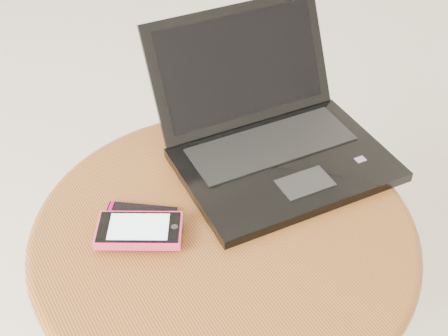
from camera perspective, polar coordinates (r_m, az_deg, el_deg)
table at (r=0.93m, az=0.00°, el=-9.63°), size 0.57×0.57×0.45m
laptop at (r=0.96m, az=4.63°, el=3.20°), size 0.35×0.35×0.20m
phone_black at (r=0.87m, az=-8.14°, el=-4.89°), size 0.11×0.11×0.01m
phone_pink at (r=0.84m, az=-8.17°, el=-5.93°), size 0.14×0.12×0.01m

